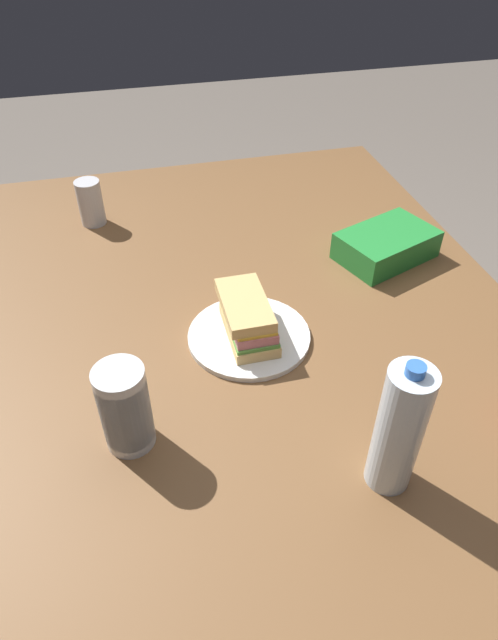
{
  "coord_description": "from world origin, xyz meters",
  "views": [
    {
      "loc": [
        -0.86,
        0.22,
        1.53
      ],
      "look_at": [
        -0.03,
        0.02,
        0.8
      ],
      "focal_mm": 31.19,
      "sensor_mm": 36.0,
      "label": 1
    }
  ],
  "objects_px": {
    "paper_plate": "(249,336)",
    "soda_can_silver": "(91,203)",
    "dining_table": "(253,354)",
    "sandwich": "(248,318)",
    "plastic_cup_stack": "(125,408)",
    "water_bottle_tall": "(399,430)",
    "chip_bag": "(386,245)"
  },
  "relations": [
    {
      "from": "sandwich",
      "to": "plastic_cup_stack",
      "type": "height_order",
      "value": "plastic_cup_stack"
    },
    {
      "from": "chip_bag",
      "to": "plastic_cup_stack",
      "type": "height_order",
      "value": "plastic_cup_stack"
    },
    {
      "from": "chip_bag",
      "to": "paper_plate",
      "type": "bearing_deg",
      "value": -172.48
    },
    {
      "from": "dining_table",
      "to": "plastic_cup_stack",
      "type": "relative_size",
      "value": 9.95
    },
    {
      "from": "sandwich",
      "to": "plastic_cup_stack",
      "type": "xyz_separation_m",
      "value": [
        -0.21,
        0.26,
        0.03
      ]
    },
    {
      "from": "paper_plate",
      "to": "plastic_cup_stack",
      "type": "xyz_separation_m",
      "value": [
        -0.2,
        0.26,
        0.08
      ]
    },
    {
      "from": "sandwich",
      "to": "soda_can_silver",
      "type": "xyz_separation_m",
      "value": [
        0.55,
        0.29,
        0.01
      ]
    },
    {
      "from": "dining_table",
      "to": "paper_plate",
      "type": "height_order",
      "value": "paper_plate"
    },
    {
      "from": "dining_table",
      "to": "sandwich",
      "type": "relative_size",
      "value": 9.12
    },
    {
      "from": "paper_plate",
      "to": "soda_can_silver",
      "type": "bearing_deg",
      "value": 28.02
    },
    {
      "from": "paper_plate",
      "to": "soda_can_silver",
      "type": "relative_size",
      "value": 2.09
    },
    {
      "from": "sandwich",
      "to": "dining_table",
      "type": "bearing_deg",
      "value": -36.78
    },
    {
      "from": "water_bottle_tall",
      "to": "plastic_cup_stack",
      "type": "xyz_separation_m",
      "value": [
        0.18,
        0.4,
        -0.04
      ]
    },
    {
      "from": "dining_table",
      "to": "sandwich",
      "type": "bearing_deg",
      "value": 143.22
    },
    {
      "from": "plastic_cup_stack",
      "to": "dining_table",
      "type": "bearing_deg",
      "value": -49.99
    },
    {
      "from": "paper_plate",
      "to": "sandwich",
      "type": "relative_size",
      "value": 1.4
    },
    {
      "from": "paper_plate",
      "to": "water_bottle_tall",
      "type": "bearing_deg",
      "value": -160.3
    },
    {
      "from": "chip_bag",
      "to": "water_bottle_tall",
      "type": "bearing_deg",
      "value": -134.49
    },
    {
      "from": "sandwich",
      "to": "soda_can_silver",
      "type": "bearing_deg",
      "value": 28.03
    },
    {
      "from": "dining_table",
      "to": "soda_can_silver",
      "type": "distance_m",
      "value": 0.63
    },
    {
      "from": "chip_bag",
      "to": "soda_can_silver",
      "type": "xyz_separation_m",
      "value": [
        0.34,
        0.7,
        0.03
      ]
    },
    {
      "from": "dining_table",
      "to": "plastic_cup_stack",
      "type": "xyz_separation_m",
      "value": [
        -0.23,
        0.28,
        0.16
      ]
    },
    {
      "from": "paper_plate",
      "to": "chip_bag",
      "type": "relative_size",
      "value": 1.11
    },
    {
      "from": "sandwich",
      "to": "plastic_cup_stack",
      "type": "bearing_deg",
      "value": 128.84
    },
    {
      "from": "plastic_cup_stack",
      "to": "water_bottle_tall",
      "type": "bearing_deg",
      "value": -113.91
    },
    {
      "from": "chip_bag",
      "to": "plastic_cup_stack",
      "type": "xyz_separation_m",
      "value": [
        -0.42,
        0.66,
        0.05
      ]
    },
    {
      "from": "water_bottle_tall",
      "to": "plastic_cup_stack",
      "type": "height_order",
      "value": "water_bottle_tall"
    },
    {
      "from": "paper_plate",
      "to": "chip_bag",
      "type": "xyz_separation_m",
      "value": [
        0.21,
        -0.4,
        0.03
      ]
    },
    {
      "from": "soda_can_silver",
      "to": "water_bottle_tall",
      "type": "bearing_deg",
      "value": -155.22
    },
    {
      "from": "sandwich",
      "to": "water_bottle_tall",
      "type": "relative_size",
      "value": 0.71
    },
    {
      "from": "paper_plate",
      "to": "water_bottle_tall",
      "type": "xyz_separation_m",
      "value": [
        -0.38,
        -0.14,
        0.12
      ]
    },
    {
      "from": "water_bottle_tall",
      "to": "dining_table",
      "type": "bearing_deg",
      "value": 16.44
    }
  ]
}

